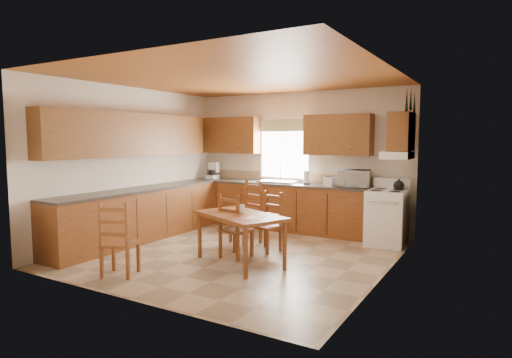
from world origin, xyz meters
The scene contains 35 objects.
floor centered at (0.00, 0.00, 0.00)m, with size 4.50×4.50×0.00m, color gray.
ceiling centered at (0.00, 0.00, 2.70)m, with size 4.50×4.50×0.00m, color #9B5421.
wall_left centered at (-2.25, 0.00, 1.35)m, with size 4.50×4.50×0.00m, color beige.
wall_right centered at (2.25, 0.00, 1.35)m, with size 4.50×4.50×0.00m, color beige.
wall_back centered at (0.00, 2.25, 1.35)m, with size 4.50×4.50×0.00m, color beige.
wall_front centered at (0.00, -2.25, 1.35)m, with size 4.50×4.50×0.00m, color beige.
lower_cab_back centered at (-0.38, 1.95, 0.44)m, with size 3.75×0.60×0.88m, color brown.
lower_cab_left centered at (-1.95, -0.15, 0.44)m, with size 0.60×3.60×0.88m, color brown.
counter_back centered at (-0.38, 1.95, 0.90)m, with size 3.75×0.63×0.04m, color #3C3632.
counter_left centered at (-1.95, -0.15, 0.90)m, with size 0.63×3.60×0.04m, color #3C3632.
backsplash centered at (-0.38, 2.24, 1.01)m, with size 3.75×0.01×0.18m, color #967A59.
upper_cab_back_left centered at (-1.55, 2.08, 1.85)m, with size 1.41×0.33×0.75m, color brown.
upper_cab_back_right centered at (0.86, 2.08, 1.85)m, with size 1.25×0.33×0.75m, color brown.
upper_cab_left centered at (-2.08, -0.15, 1.85)m, with size 0.33×3.60×0.75m, color brown.
upper_cab_stove centered at (2.08, 1.65, 1.90)m, with size 0.33×0.62×0.62m, color brown.
range_hood centered at (2.03, 1.65, 1.52)m, with size 0.44×0.62×0.12m, color silver.
window_frame centered at (-0.30, 2.22, 1.55)m, with size 1.13×0.02×1.18m, color silver.
window_pane centered at (-0.30, 2.21, 1.55)m, with size 1.05×0.01×1.10m, color white.
window_valance centered at (-0.30, 2.19, 2.05)m, with size 1.19×0.01×0.24m, color #4B6836.
sink_basin centered at (-0.30, 1.95, 0.94)m, with size 0.75×0.45×0.04m, color silver.
pine_decal_a centered at (2.21, 1.33, 2.38)m, with size 0.22×0.22×0.36m, color black.
pine_decal_b centered at (2.21, 1.65, 2.42)m, with size 0.22×0.22×0.36m, color black.
pine_decal_c centered at (2.21, 1.97, 2.38)m, with size 0.22×0.22×0.36m, color black.
stove centered at (1.88, 1.69, 0.46)m, with size 0.61×0.63×0.91m, color silver.
coffeemaker centered at (-1.93, 1.99, 1.10)m, with size 0.21×0.25×0.36m, color silver.
paper_towel centered at (0.29, 1.98, 1.05)m, with size 0.11×0.11×0.25m, color white.
toaster centered at (0.80, 1.87, 1.00)m, with size 0.20×0.13×0.16m, color silver.
microwave centered at (1.23, 1.93, 1.08)m, with size 0.52×0.37×0.31m, color silver.
dining_table centered at (0.32, -0.45, 0.36)m, with size 1.34×0.77×0.72m, color brown.
chair_near_left centered at (-0.75, -1.69, 0.49)m, with size 0.41×0.39×0.98m, color brown.
chair_near_right centered at (0.10, -0.21, 0.48)m, with size 0.40×0.39×0.96m, color brown.
chair_far_left centered at (-0.26, 0.65, 0.53)m, with size 0.44×0.42×1.05m, color brown.
chair_far_right centered at (0.31, 0.35, 0.47)m, with size 0.39×0.37×0.93m, color brown.
table_paper centered at (0.65, -0.58, 0.72)m, with size 0.21×0.28×0.00m, color white.
table_card centered at (0.31, -0.37, 0.78)m, with size 0.09×0.02×0.12m, color white.
Camera 1 is at (3.53, -5.52, 1.80)m, focal length 30.00 mm.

